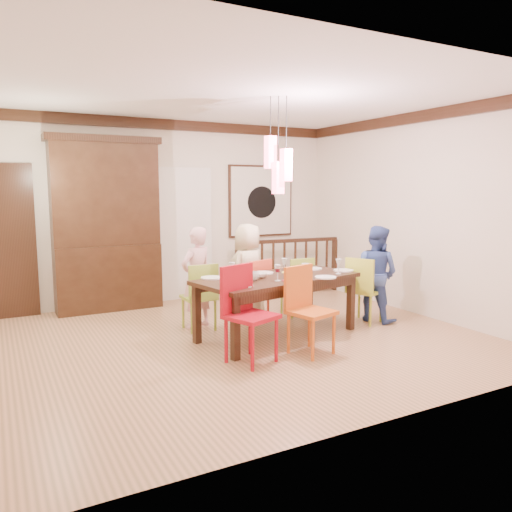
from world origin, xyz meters
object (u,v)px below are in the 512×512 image
balustrade (290,265)px  dining_table (278,284)px  person_end_right (376,274)px  person_far_left (197,277)px  chair_far_left (199,291)px  china_hutch (106,224)px  person_far_mid (248,272)px  chair_end_right (365,285)px

balustrade → dining_table: bearing=-120.1°
person_end_right → person_far_left: bearing=49.6°
chair_far_left → china_hutch: china_hutch is taller
china_hutch → person_far_mid: (1.60, -1.50, -0.62)m
chair_far_left → person_end_right: bearing=162.3°
person_far_mid → chair_far_left: bearing=-15.1°
person_end_right → china_hutch: bearing=32.2°
dining_table → chair_end_right: (1.38, -0.01, -0.15)m
dining_table → china_hutch: bearing=111.8°
person_far_mid → person_end_right: size_ratio=1.02×
dining_table → person_far_left: size_ratio=1.63×
china_hutch → person_end_right: 3.99m
china_hutch → person_far_left: size_ratio=1.94×
dining_table → balustrade: size_ratio=1.08×
chair_far_left → chair_end_right: bearing=160.7°
china_hutch → person_far_mid: 2.28m
person_far_left → chair_far_left: bearing=59.3°
person_far_left → person_end_right: (2.30, -0.85, -0.01)m
balustrade → person_far_mid: bearing=-135.4°
person_far_left → balustrade: bearing=-172.5°
china_hutch → person_far_mid: china_hutch is taller
dining_table → person_end_right: person_end_right is taller
chair_far_left → china_hutch: size_ratio=0.34×
person_far_left → person_far_mid: person_far_mid is taller
chair_end_right → person_end_right: 0.24m
dining_table → person_far_left: 1.12m
chair_end_right → person_far_mid: bearing=31.7°
chair_end_right → person_far_left: 2.29m
dining_table → person_end_right: (1.57, -0.01, -0.00)m
china_hutch → balustrade: 3.13m
chair_end_right → person_end_right: (0.19, 0.00, 0.14)m
chair_end_right → china_hutch: china_hutch is taller
person_far_mid → person_end_right: (1.51, -0.91, -0.01)m
chair_far_left → person_end_right: person_end_right is taller
chair_far_left → china_hutch: bearing=-64.5°
chair_end_right → person_far_left: bearing=44.1°
chair_far_left → china_hutch: (-0.80, 1.67, 0.79)m
chair_far_left → china_hutch: 2.01m
chair_end_right → person_far_left: size_ratio=0.68×
balustrade → chair_end_right: bearing=-86.9°
person_far_mid → dining_table: bearing=59.5°
china_hutch → balustrade: size_ratio=1.29×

